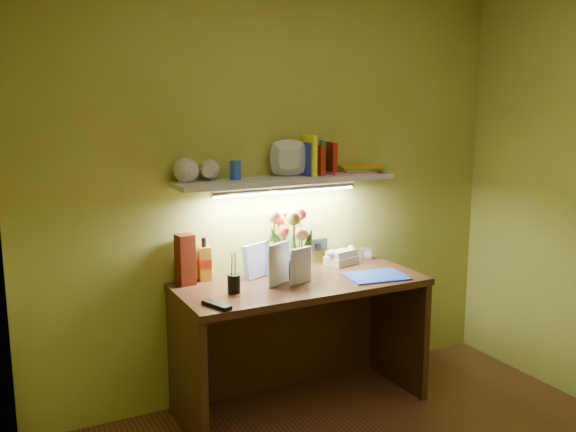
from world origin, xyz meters
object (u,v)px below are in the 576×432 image
object	(u,v)px
whisky_bottle	(204,259)
telephone	(341,256)
desk	(301,344)
desk_clock	(366,254)
flower_bouquet	(289,242)

from	to	relation	value
whisky_bottle	telephone	bearing A→B (deg)	-3.58
desk	telephone	world-z (taller)	telephone
desk_clock	whisky_bottle	size ratio (longest dim) A/B	0.29
desk	telephone	size ratio (longest dim) A/B	7.86
whisky_bottle	desk_clock	bearing A→B (deg)	-1.09
desk	whisky_bottle	distance (m)	0.74
desk	flower_bouquet	bearing A→B (deg)	90.81
telephone	desk_clock	distance (m)	0.21
flower_bouquet	whisky_bottle	size ratio (longest dim) A/B	1.56
telephone	whisky_bottle	xyz separation A→B (m)	(-0.86, 0.05, 0.07)
desk	flower_bouquet	xyz separation A→B (m)	(-0.00, 0.15, 0.57)
flower_bouquet	desk_clock	world-z (taller)	flower_bouquet
desk	whisky_bottle	world-z (taller)	whisky_bottle
flower_bouquet	desk	bearing A→B (deg)	-89.19
desk	whisky_bottle	size ratio (longest dim) A/B	5.69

